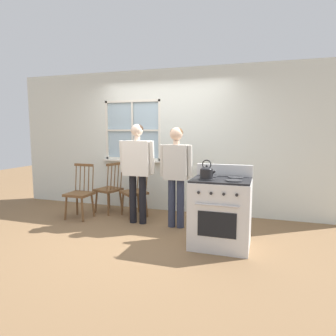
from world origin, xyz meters
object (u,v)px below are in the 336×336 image
at_px(chair_center_cluster, 80,194).
at_px(person_elderly_left, 137,164).
at_px(chair_by_window, 135,192).
at_px(potted_plant, 132,156).
at_px(kettle, 207,172).
at_px(stove, 221,212).
at_px(chair_near_wall, 109,190).
at_px(person_teen_center, 176,168).

relative_size(chair_center_cluster, person_elderly_left, 0.58).
height_order(chair_by_window, person_elderly_left, person_elderly_left).
bearing_deg(person_elderly_left, potted_plant, 118.94).
relative_size(chair_by_window, kettle, 3.90).
bearing_deg(stove, chair_near_wall, 155.67).
xyz_separation_m(chair_near_wall, potted_plant, (0.30, 0.42, 0.61)).
distance_m(chair_by_window, stove, 1.94).
relative_size(chair_near_wall, potted_plant, 4.36).
xyz_separation_m(chair_near_wall, chair_center_cluster, (-0.32, -0.48, 0.00)).
distance_m(chair_near_wall, kettle, 2.44).
height_order(chair_near_wall, chair_center_cluster, same).
bearing_deg(person_elderly_left, chair_near_wall, 150.43).
distance_m(person_teen_center, kettle, 0.94).
distance_m(chair_by_window, kettle, 1.95).
height_order(chair_center_cluster, stove, stove).
height_order(chair_center_cluster, potted_plant, potted_plant).
xyz_separation_m(chair_by_window, stove, (1.69, -0.96, 0.03)).
height_order(chair_center_cluster, person_elderly_left, person_elderly_left).
distance_m(chair_near_wall, potted_plant, 0.80).
bearing_deg(stove, potted_plant, 143.57).
bearing_deg(potted_plant, person_teen_center, -36.76).
relative_size(chair_center_cluster, kettle, 3.90).
height_order(kettle, potted_plant, potted_plant).
bearing_deg(chair_center_cluster, potted_plant, 57.17).
bearing_deg(person_elderly_left, kettle, -29.30).
xyz_separation_m(chair_near_wall, stove, (2.25, -1.02, 0.03)).
distance_m(person_elderly_left, person_teen_center, 0.67).
bearing_deg(chair_center_cluster, chair_near_wall, 58.06).
bearing_deg(person_teen_center, stove, -36.81).
bearing_deg(stove, chair_center_cluster, 168.30).
distance_m(chair_center_cluster, person_elderly_left, 1.24).
height_order(chair_by_window, stove, stove).
xyz_separation_m(chair_center_cluster, person_elderly_left, (1.10, 0.05, 0.57)).
height_order(chair_near_wall, kettle, kettle).
height_order(chair_near_wall, stove, stove).
bearing_deg(stove, person_elderly_left, 158.39).
distance_m(chair_near_wall, person_elderly_left, 1.06).
bearing_deg(chair_center_cluster, person_teen_center, 2.61).
bearing_deg(chair_near_wall, potted_plant, 161.08).
xyz_separation_m(person_elderly_left, potted_plant, (-0.48, 0.86, 0.04)).
distance_m(chair_near_wall, person_teen_center, 1.61).
distance_m(stove, potted_plant, 2.49).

